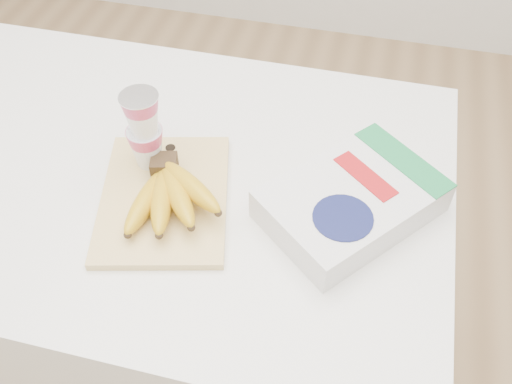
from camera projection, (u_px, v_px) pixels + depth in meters
table at (169, 290)px, 1.45m from camera, size 1.19×0.80×0.90m
cutting_board at (164, 198)px, 1.05m from camera, size 0.30×0.36×0.02m
bananas at (169, 193)px, 1.01m from camera, size 0.18×0.20×0.07m
yogurt_stack at (144, 129)px, 1.04m from camera, size 0.07×0.07×0.16m
cereal_box at (352, 201)px, 1.01m from camera, size 0.35×0.36×0.07m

